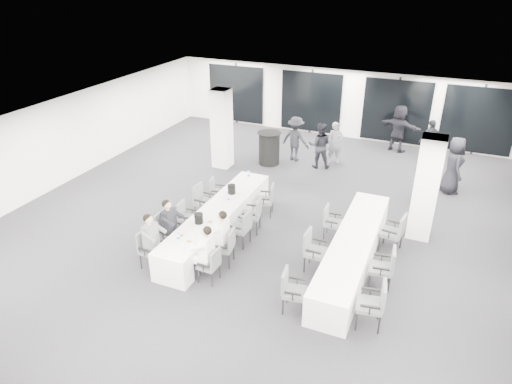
# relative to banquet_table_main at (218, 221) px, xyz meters

# --- Properties ---
(room) EXTENTS (14.04, 16.04, 2.84)m
(room) POSITION_rel_banquet_table_main_xyz_m (1.67, 2.15, 1.01)
(room) COLOR #222227
(room) RESTS_ON ground
(column_left) EXTENTS (0.60, 0.60, 2.80)m
(column_left) POSITION_rel_banquet_table_main_xyz_m (-2.02, 4.24, 1.02)
(column_left) COLOR white
(column_left) RESTS_ON floor
(column_right) EXTENTS (0.60, 0.60, 2.80)m
(column_right) POSITION_rel_banquet_table_main_xyz_m (4.98, 2.04, 1.02)
(column_right) COLOR white
(column_right) RESTS_ON floor
(banquet_table_main) EXTENTS (0.90, 5.00, 0.75)m
(banquet_table_main) POSITION_rel_banquet_table_main_xyz_m (0.00, 0.00, 0.00)
(banquet_table_main) COLOR silver
(banquet_table_main) RESTS_ON floor
(banquet_table_side) EXTENTS (0.90, 5.00, 0.75)m
(banquet_table_side) POSITION_rel_banquet_table_main_xyz_m (3.63, -0.02, 0.00)
(banquet_table_side) COLOR silver
(banquet_table_side) RESTS_ON floor
(cocktail_table) EXTENTS (0.86, 0.86, 1.20)m
(cocktail_table) POSITION_rel_banquet_table_main_xyz_m (-0.55, 5.07, 0.23)
(cocktail_table) COLOR black
(cocktail_table) RESTS_ON floor
(chair_main_left_near) EXTENTS (0.51, 0.56, 0.94)m
(chair_main_left_near) POSITION_rel_banquet_table_main_xyz_m (-0.83, -1.97, 0.16)
(chair_main_left_near) COLOR #4D5055
(chair_main_left_near) RESTS_ON floor
(chair_main_left_second) EXTENTS (0.53, 0.59, 1.04)m
(chair_main_left_second) POSITION_rel_banquet_table_main_xyz_m (-0.84, -1.20, 0.22)
(chair_main_left_second) COLOR #4D5055
(chair_main_left_second) RESTS_ON floor
(chair_main_left_mid) EXTENTS (0.49, 0.53, 0.90)m
(chair_main_left_mid) POSITION_rel_banquet_table_main_xyz_m (-0.83, -0.28, 0.14)
(chair_main_left_mid) COLOR #4D5055
(chair_main_left_mid) RESTS_ON floor
(chair_main_left_fourth) EXTENTS (0.52, 0.58, 1.00)m
(chair_main_left_fourth) POSITION_rel_banquet_table_main_xyz_m (-0.84, 0.64, 0.19)
(chair_main_left_fourth) COLOR #4D5055
(chair_main_left_fourth) RESTS_ON floor
(chair_main_left_far) EXTENTS (0.51, 0.54, 0.86)m
(chair_main_left_far) POSITION_rel_banquet_table_main_xyz_m (-0.82, 1.46, 0.11)
(chair_main_left_far) COLOR #4D5055
(chair_main_left_far) RESTS_ON floor
(chair_main_right_near) EXTENTS (0.45, 0.50, 0.86)m
(chair_main_right_near) POSITION_rel_banquet_table_main_xyz_m (0.83, -1.92, 0.12)
(chair_main_right_near) COLOR #4D5055
(chair_main_right_near) RESTS_ON floor
(chair_main_right_second) EXTENTS (0.54, 0.57, 0.93)m
(chair_main_right_second) POSITION_rel_banquet_table_main_xyz_m (0.83, -1.15, 0.16)
(chair_main_right_second) COLOR #4D5055
(chair_main_right_second) RESTS_ON floor
(chair_main_right_mid) EXTENTS (0.52, 0.57, 0.97)m
(chair_main_right_mid) POSITION_rel_banquet_table_main_xyz_m (0.84, -0.25, 0.18)
(chair_main_right_mid) COLOR #4D5055
(chair_main_right_mid) RESTS_ON floor
(chair_main_right_fourth) EXTENTS (0.59, 0.63, 1.00)m
(chair_main_right_fourth) POSITION_rel_banquet_table_main_xyz_m (0.84, 0.49, 0.19)
(chair_main_right_fourth) COLOR #4D5055
(chair_main_right_fourth) RESTS_ON floor
(chair_main_right_far) EXTENTS (0.58, 0.61, 0.95)m
(chair_main_right_far) POSITION_rel_banquet_table_main_xyz_m (0.83, 1.49, 0.17)
(chair_main_right_far) COLOR #4D5055
(chair_main_right_far) RESTS_ON floor
(chair_side_left_near) EXTENTS (0.55, 0.59, 0.96)m
(chair_side_left_near) POSITION_rel_banquet_table_main_xyz_m (2.80, -2.12, 0.17)
(chair_side_left_near) COLOR #4D5055
(chair_side_left_near) RESTS_ON floor
(chair_side_left_mid) EXTENTS (0.52, 0.58, 1.02)m
(chair_side_left_mid) POSITION_rel_banquet_table_main_xyz_m (2.80, -0.55, 0.20)
(chair_side_left_mid) COLOR #4D5055
(chair_side_left_mid) RESTS_ON floor
(chair_side_left_far) EXTENTS (0.47, 0.52, 0.90)m
(chair_side_left_far) POSITION_rel_banquet_table_main_xyz_m (2.81, 1.02, 0.14)
(chair_side_left_far) COLOR #4D5055
(chair_side_left_far) RESTS_ON floor
(chair_side_right_near) EXTENTS (0.60, 0.64, 1.04)m
(chair_side_right_near) POSITION_rel_banquet_table_main_xyz_m (4.47, -1.93, 0.22)
(chair_side_right_near) COLOR #4D5055
(chair_side_right_near) RESTS_ON floor
(chair_side_right_mid) EXTENTS (0.57, 0.62, 1.01)m
(chair_side_right_mid) POSITION_rel_banquet_table_main_xyz_m (4.47, -0.59, 0.20)
(chair_side_right_mid) COLOR #4D5055
(chair_side_right_mid) RESTS_ON floor
(chair_side_right_far) EXTENTS (0.59, 0.63, 1.04)m
(chair_side_right_far) POSITION_rel_banquet_table_main_xyz_m (4.47, 1.00, 0.22)
(chair_side_right_far) COLOR #4D5055
(chair_side_right_far) RESTS_ON floor
(seated_guest_a) EXTENTS (0.50, 0.38, 1.44)m
(seated_guest_a) POSITION_rel_banquet_table_main_xyz_m (-0.67, -1.97, 0.44)
(seated_guest_a) COLOR #5B5E63
(seated_guest_a) RESTS_ON floor
(seated_guest_b) EXTENTS (0.50, 0.38, 1.44)m
(seated_guest_b) POSITION_rel_banquet_table_main_xyz_m (-0.67, -1.20, 0.44)
(seated_guest_b) COLOR black
(seated_guest_b) RESTS_ON floor
(seated_guest_c) EXTENTS (0.50, 0.38, 1.44)m
(seated_guest_c) POSITION_rel_banquet_table_main_xyz_m (0.67, -1.92, 0.44)
(seated_guest_c) COLOR white
(seated_guest_c) RESTS_ON floor
(seated_guest_d) EXTENTS (0.50, 0.38, 1.44)m
(seated_guest_d) POSITION_rel_banquet_table_main_xyz_m (0.67, -1.17, 0.44)
(seated_guest_d) COLOR white
(seated_guest_d) RESTS_ON floor
(standing_guest_a) EXTENTS (0.78, 0.72, 1.73)m
(standing_guest_a) POSITION_rel_banquet_table_main_xyz_m (1.61, 6.13, 0.49)
(standing_guest_a) COLOR #5B5E63
(standing_guest_a) RESTS_ON floor
(standing_guest_b) EXTENTS (1.03, 0.79, 1.88)m
(standing_guest_b) POSITION_rel_banquet_table_main_xyz_m (1.21, 5.47, 0.57)
(standing_guest_b) COLOR black
(standing_guest_b) RESTS_ON floor
(standing_guest_c) EXTENTS (1.31, 0.84, 1.88)m
(standing_guest_c) POSITION_rel_banquet_table_main_xyz_m (0.21, 5.77, 0.56)
(standing_guest_c) COLOR black
(standing_guest_c) RESTS_ON floor
(standing_guest_d) EXTENTS (1.21, 1.11, 1.80)m
(standing_guest_d) POSITION_rel_banquet_table_main_xyz_m (4.76, 7.58, 0.53)
(standing_guest_d) COLOR black
(standing_guest_d) RESTS_ON floor
(standing_guest_e) EXTENTS (0.91, 1.15, 2.07)m
(standing_guest_e) POSITION_rel_banquet_table_main_xyz_m (5.62, 5.20, 0.66)
(standing_guest_e) COLOR black
(standing_guest_e) RESTS_ON floor
(standing_guest_f) EXTENTS (2.04, 1.41, 2.08)m
(standing_guest_f) POSITION_rel_banquet_table_main_xyz_m (3.55, 8.24, 0.66)
(standing_guest_f) COLOR black
(standing_guest_f) RESTS_ON floor
(standing_guest_g) EXTENTS (0.98, 0.97, 2.10)m
(standing_guest_g) POSITION_rel_banquet_table_main_xyz_m (-2.90, 5.86, 0.68)
(standing_guest_g) COLOR #5B5E63
(standing_guest_g) RESTS_ON floor
(standing_guest_h) EXTENTS (0.86, 1.00, 1.78)m
(standing_guest_h) POSITION_rel_banquet_table_main_xyz_m (4.84, 4.15, 0.51)
(standing_guest_h) COLOR black
(standing_guest_h) RESTS_ON floor
(ice_bucket_near) EXTENTS (0.22, 0.22, 0.25)m
(ice_bucket_near) POSITION_rel_banquet_table_main_xyz_m (-0.10, -0.82, 0.50)
(ice_bucket_near) COLOR black
(ice_bucket_near) RESTS_ON banquet_table_main
(ice_bucket_far) EXTENTS (0.23, 0.23, 0.26)m
(ice_bucket_far) POSITION_rel_banquet_table_main_xyz_m (-0.06, 0.99, 0.51)
(ice_bucket_far) COLOR black
(ice_bucket_far) RESTS_ON banquet_table_main
(water_bottle_a) EXTENTS (0.06, 0.06, 0.20)m
(water_bottle_a) POSITION_rel_banquet_table_main_xyz_m (-0.13, -1.73, 0.48)
(water_bottle_a) COLOR silver
(water_bottle_a) RESTS_ON banquet_table_main
(water_bottle_b) EXTENTS (0.07, 0.07, 0.21)m
(water_bottle_b) POSITION_rel_banquet_table_main_xyz_m (0.08, 0.49, 0.48)
(water_bottle_b) COLOR silver
(water_bottle_b) RESTS_ON banquet_table_main
(water_bottle_c) EXTENTS (0.07, 0.07, 0.23)m
(water_bottle_c) POSITION_rel_banquet_table_main_xyz_m (-0.05, 2.12, 0.49)
(water_bottle_c) COLOR silver
(water_bottle_c) RESTS_ON banquet_table_main
(plate_a) EXTENTS (0.18, 0.18, 0.03)m
(plate_a) POSITION_rel_banquet_table_main_xyz_m (-0.17, -1.53, 0.39)
(plate_a) COLOR white
(plate_a) RESTS_ON banquet_table_main
(plate_b) EXTENTS (0.19, 0.19, 0.03)m
(plate_b) POSITION_rel_banquet_table_main_xyz_m (0.13, -1.69, 0.39)
(plate_b) COLOR white
(plate_b) RESTS_ON banquet_table_main
(plate_c) EXTENTS (0.21, 0.21, 0.03)m
(plate_c) POSITION_rel_banquet_table_main_xyz_m (0.15, -0.69, 0.39)
(plate_c) COLOR white
(plate_c) RESTS_ON banquet_table_main
(wine_glass) EXTENTS (0.07, 0.07, 0.17)m
(wine_glass) POSITION_rel_banquet_table_main_xyz_m (0.26, -2.12, 0.50)
(wine_glass) COLOR silver
(wine_glass) RESTS_ON banquet_table_main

